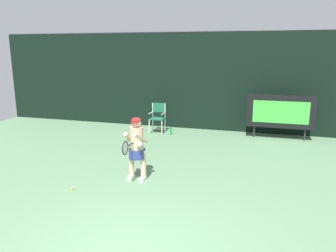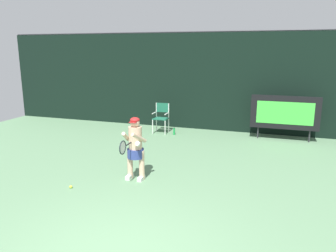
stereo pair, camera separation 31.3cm
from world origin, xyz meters
The scene contains 7 objects.
backdrop_screen centered at (0.00, 8.50, 1.81)m, with size 18.00×0.12×3.66m.
scoreboard centered at (2.34, 7.76, 0.95)m, with size 2.20×0.21×1.50m.
umpire_chair centered at (-1.93, 7.47, 0.62)m, with size 0.52×0.44×1.08m.
water_bottle centered at (-1.37, 7.28, 0.12)m, with size 0.07×0.07×0.27m.
tennis_player centered at (-1.00, 3.05, 0.82)m, with size 0.53×0.61×1.49m.
tennis_racket centered at (-1.04, 2.50, 0.93)m, with size 0.03×0.60×0.31m.
tennis_ball_loose centered at (-2.15, 2.08, 0.03)m, with size 0.07×0.07×0.07m.
Camera 1 is at (1.74, -3.77, 3.01)m, focal length 35.21 mm.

